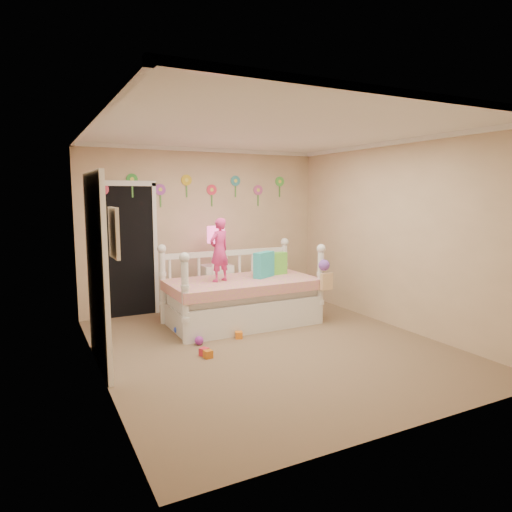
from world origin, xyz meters
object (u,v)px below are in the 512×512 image
daybed (242,284)px  nightstand (217,289)px  table_lamp (216,239)px  child (219,250)px

daybed → nightstand: daybed is taller
nightstand → table_lamp: bearing=90.1°
child → daybed: bearing=160.8°
child → table_lamp: bearing=-129.6°
child → nightstand: 1.05m
daybed → nightstand: size_ratio=2.82×
daybed → child: child is taller
nightstand → table_lamp: size_ratio=1.27×
child → nightstand: (0.24, 0.73, -0.71)m
daybed → child: size_ratio=2.43×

